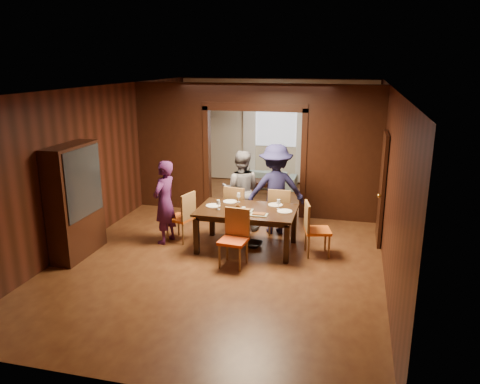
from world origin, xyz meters
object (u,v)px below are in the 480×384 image
(chair_left, at_px, (180,216))
(hutch, at_px, (75,201))
(person_purple, at_px, (165,202))
(coffee_table, at_px, (259,188))
(chair_near, at_px, (233,239))
(sofa, at_px, (265,178))
(person_navy, at_px, (275,189))
(chair_right, at_px, (318,229))
(chair_far_r, at_px, (280,211))
(person_grey, at_px, (241,190))
(dining_table, at_px, (247,229))
(chair_far_l, at_px, (238,208))

(chair_left, xyz_separation_m, hutch, (-1.52, -1.09, 0.52))
(hutch, bearing_deg, person_purple, 36.41)
(coffee_table, xyz_separation_m, chair_near, (0.45, -4.29, 0.28))
(chair_left, bearing_deg, chair_near, 70.21)
(chair_left, bearing_deg, sofa, -176.11)
(chair_left, bearing_deg, person_navy, 132.29)
(coffee_table, xyz_separation_m, hutch, (-2.35, -4.49, 0.80))
(chair_right, bearing_deg, person_purple, 77.63)
(chair_far_r, relative_size, hutch, 0.48)
(coffee_table, relative_size, chair_right, 0.82)
(person_purple, xyz_separation_m, person_grey, (1.22, 1.07, 0.02))
(dining_table, relative_size, hutch, 0.89)
(person_grey, bearing_deg, chair_left, 37.81)
(dining_table, relative_size, coffee_table, 2.23)
(person_navy, bearing_deg, chair_near, 59.29)
(person_purple, xyz_separation_m, chair_far_l, (1.20, 0.91, -0.31))
(dining_table, bearing_deg, coffee_table, 98.08)
(person_navy, relative_size, chair_right, 1.86)
(person_grey, bearing_deg, chair_right, 143.71)
(person_grey, relative_size, sofa, 0.96)
(person_purple, relative_size, chair_left, 1.64)
(person_purple, height_order, sofa, person_purple)
(sofa, bearing_deg, person_grey, 92.26)
(chair_right, bearing_deg, chair_far_l, 49.71)
(chair_right, relative_size, hutch, 0.48)
(chair_near, bearing_deg, person_navy, 82.87)
(person_grey, xyz_separation_m, sofa, (-0.14, 3.34, -0.57))
(person_navy, relative_size, chair_left, 1.86)
(chair_left, distance_m, chair_far_l, 1.22)
(hutch, bearing_deg, chair_near, 4.06)
(chair_far_r, bearing_deg, person_navy, -31.53)
(chair_far_l, height_order, chair_far_r, same)
(hutch, bearing_deg, coffee_table, 62.35)
(dining_table, distance_m, chair_far_l, 0.92)
(chair_near, height_order, hutch, hutch)
(person_navy, height_order, chair_right, person_navy)
(chair_far_r, bearing_deg, chair_left, 23.35)
(person_navy, bearing_deg, coffee_table, -89.14)
(sofa, xyz_separation_m, chair_right, (1.79, -4.32, 0.24))
(coffee_table, distance_m, chair_far_r, 2.79)
(person_grey, height_order, coffee_table, person_grey)
(chair_left, relative_size, chair_near, 1.00)
(coffee_table, bearing_deg, chair_far_l, -87.43)
(dining_table, bearing_deg, chair_left, 176.60)
(person_navy, height_order, chair_far_l, person_navy)
(chair_far_r, bearing_deg, person_grey, -8.53)
(sofa, bearing_deg, chair_near, 94.87)
(person_navy, distance_m, chair_near, 1.86)
(coffee_table, bearing_deg, chair_right, -62.66)
(person_navy, distance_m, hutch, 3.76)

